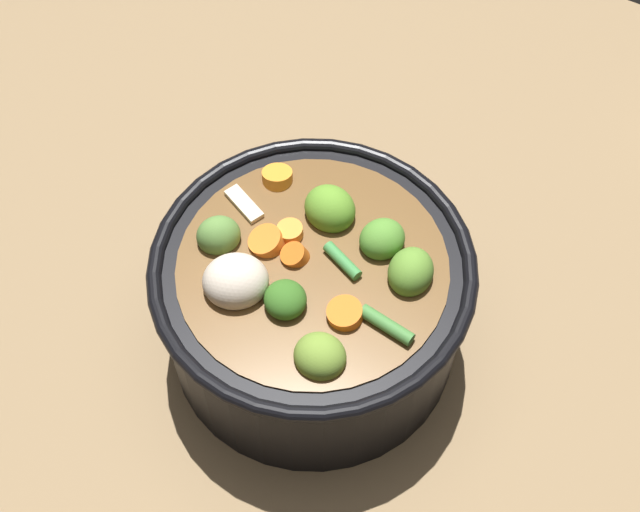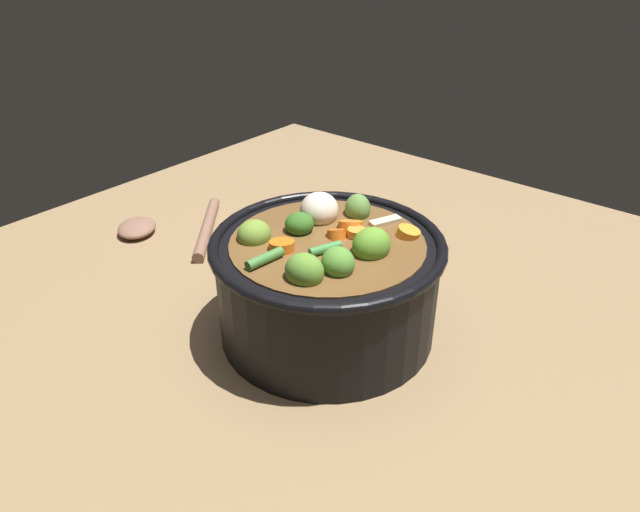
% 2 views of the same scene
% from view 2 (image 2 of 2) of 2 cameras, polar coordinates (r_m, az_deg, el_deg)
% --- Properties ---
extents(ground_plane, '(1.10, 1.10, 0.00)m').
position_cam_2_polar(ground_plane, '(0.69, 0.67, -7.18)').
color(ground_plane, '#8C704C').
extents(cooking_pot, '(0.25, 0.25, 0.15)m').
position_cam_2_polar(cooking_pot, '(0.65, 0.69, -2.62)').
color(cooking_pot, black).
rests_on(cooking_pot, ground_plane).
extents(wooden_spoon, '(0.19, 0.19, 0.02)m').
position_cam_2_polar(wooden_spoon, '(0.91, -14.79, 2.64)').
color(wooden_spoon, '#865E4C').
rests_on(wooden_spoon, ground_plane).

